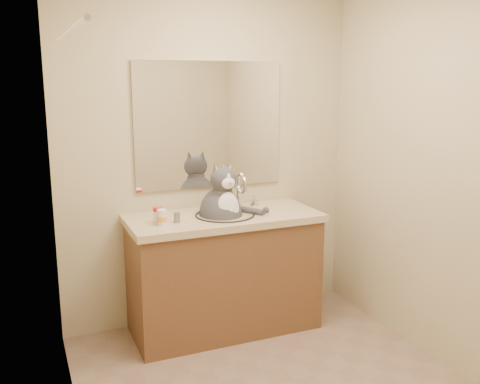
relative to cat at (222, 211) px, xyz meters
name	(u,v)px	position (x,y,z in m)	size (l,w,h in m)	color
room	(291,192)	(0.02, -0.96, 0.32)	(2.22, 2.52, 2.42)	gray
vanity	(224,270)	(0.02, 0.01, -0.44)	(1.34, 0.59, 1.12)	brown
mirror	(210,125)	(0.02, 0.28, 0.57)	(1.10, 0.02, 0.90)	white
shower_curtain	(81,242)	(-1.03, -0.86, 0.15)	(0.02, 1.30, 1.93)	beige
cat	(222,211)	(0.00, 0.00, 0.00)	(0.45, 0.36, 0.59)	#404045
pill_bottle_redcap	(158,215)	(-0.46, -0.03, 0.02)	(0.06, 0.06, 0.11)	white
pill_bottle_orange	(162,218)	(-0.45, -0.09, 0.02)	(0.06, 0.06, 0.10)	white
grey_canister	(177,218)	(-0.34, -0.06, 0.00)	(0.05, 0.05, 0.07)	slate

